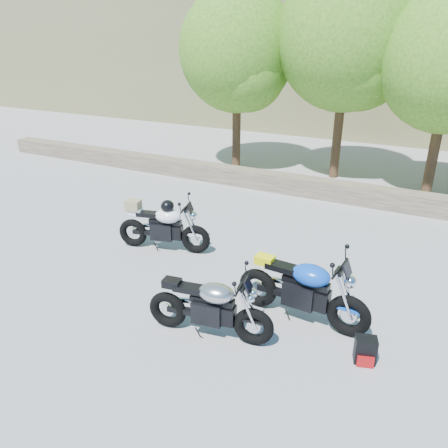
{
  "coord_description": "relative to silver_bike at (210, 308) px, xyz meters",
  "views": [
    {
      "loc": [
        3.83,
        -6.1,
        4.2
      ],
      "look_at": [
        0.2,
        1.0,
        0.75
      ],
      "focal_mm": 35.0,
      "sensor_mm": 36.0,
      "label": 1
    }
  ],
  "objects": [
    {
      "name": "tree_decid_mid",
      "position": [
        -0.26,
        8.88,
        3.55
      ],
      "size": [
        4.08,
        4.08,
        6.24
      ],
      "color": "#382314",
      "rests_on": "ground"
    },
    {
      "name": "tree_decid_left",
      "position": [
        -3.56,
        8.48,
        3.15
      ],
      "size": [
        3.67,
        3.67,
        5.62
      ],
      "color": "#382314",
      "rests_on": "ground"
    },
    {
      "name": "ground",
      "position": [
        -1.17,
        1.35,
        -0.48
      ],
      "size": [
        90.0,
        90.0,
        0.0
      ],
      "primitive_type": "plane",
      "color": "gray",
      "rests_on": "ground"
    },
    {
      "name": "white_bike",
      "position": [
        -2.28,
        2.1,
        0.07
      ],
      "size": [
        2.01,
        0.75,
        1.12
      ],
      "rotation": [
        0.0,
        0.0,
        0.24
      ],
      "color": "black",
      "rests_on": "ground"
    },
    {
      "name": "blue_bike",
      "position": [
        1.1,
        1.01,
        0.06
      ],
      "size": [
        2.22,
        0.7,
        1.11
      ],
      "rotation": [
        0.0,
        0.0,
        -0.07
      ],
      "color": "black",
      "rests_on": "ground"
    },
    {
      "name": "stone_wall",
      "position": [
        -1.17,
        6.85,
        -0.23
      ],
      "size": [
        22.0,
        0.55,
        0.5
      ],
      "primitive_type": "cube",
      "color": "#4E4134",
      "rests_on": "ground"
    },
    {
      "name": "silver_bike",
      "position": [
        0.0,
        0.0,
        0.0
      ],
      "size": [
        1.98,
        0.63,
        1.0
      ],
      "rotation": [
        0.0,
        0.0,
        0.15
      ],
      "color": "black",
      "rests_on": "ground"
    },
    {
      "name": "backpack",
      "position": [
        2.2,
        0.45,
        -0.29
      ],
      "size": [
        0.34,
        0.31,
        0.39
      ],
      "rotation": [
        0.0,
        0.0,
        0.3
      ],
      "color": "black",
      "rests_on": "ground"
    }
  ]
}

